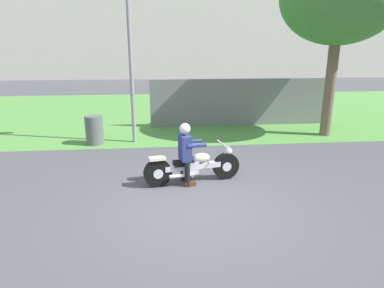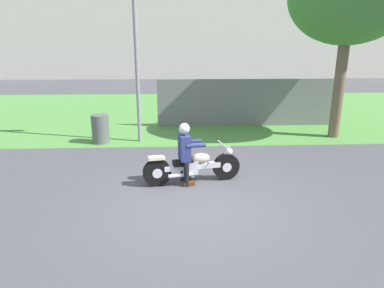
{
  "view_description": "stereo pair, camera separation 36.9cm",
  "coord_description": "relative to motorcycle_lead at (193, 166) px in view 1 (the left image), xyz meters",
  "views": [
    {
      "loc": [
        -0.7,
        -5.85,
        2.97
      ],
      "look_at": [
        0.01,
        1.37,
        0.85
      ],
      "focal_mm": 31.26,
      "sensor_mm": 36.0,
      "label": 1
    },
    {
      "loc": [
        -0.33,
        -5.88,
        2.97
      ],
      "look_at": [
        0.01,
        1.37,
        0.85
      ],
      "focal_mm": 31.26,
      "sensor_mm": 36.0,
      "label": 2
    }
  ],
  "objects": [
    {
      "name": "fence_segment",
      "position": [
        2.43,
        5.57,
        0.52
      ],
      "size": [
        7.0,
        0.06,
        1.8
      ],
      "primitive_type": "cube",
      "color": "slate",
      "rests_on": "ground"
    },
    {
      "name": "stadium_facade",
      "position": [
        0.14,
        29.34,
        5.82
      ],
      "size": [
        54.7,
        8.0,
        12.4
      ],
      "primitive_type": "cube",
      "color": "silver",
      "rests_on": "ground"
    },
    {
      "name": "grass_verge",
      "position": [
        -0.02,
        8.83,
        -0.38
      ],
      "size": [
        60.0,
        12.0,
        0.01
      ],
      "primitive_type": "cube",
      "color": "#549342",
      "rests_on": "ground"
    },
    {
      "name": "trash_can",
      "position": [
        -2.78,
        3.41,
        0.07
      ],
      "size": [
        0.55,
        0.55,
        0.91
      ],
      "primitive_type": "cylinder",
      "color": "#595E5B",
      "rests_on": "ground"
    },
    {
      "name": "rider_lead",
      "position": [
        -0.17,
        -0.03,
        0.43
      ],
      "size": [
        0.61,
        0.53,
        1.39
      ],
      "rotation": [
        0.0,
        0.0,
        0.19
      ],
      "color": "black",
      "rests_on": "ground"
    },
    {
      "name": "streetlight_pole",
      "position": [
        -1.44,
        3.54,
        3.28
      ],
      "size": [
        0.96,
        0.2,
        5.88
      ],
      "color": "gray",
      "rests_on": "ground"
    },
    {
      "name": "ground",
      "position": [
        -0.02,
        -1.17,
        -0.38
      ],
      "size": [
        120.0,
        120.0,
        0.0
      ],
      "primitive_type": "plane",
      "color": "#4C4C51"
    },
    {
      "name": "motorcycle_lead",
      "position": [
        0.0,
        0.0,
        0.0
      ],
      "size": [
        2.21,
        0.75,
        0.87
      ],
      "rotation": [
        0.0,
        0.0,
        0.19
      ],
      "color": "black",
      "rests_on": "ground"
    }
  ]
}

